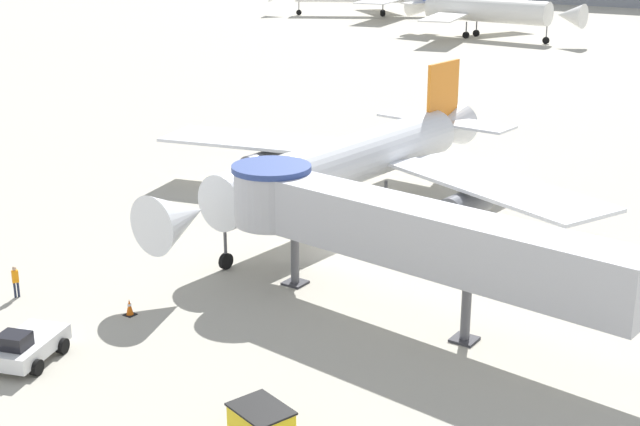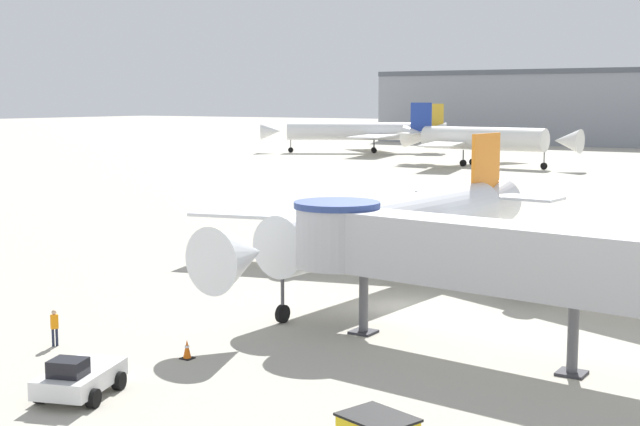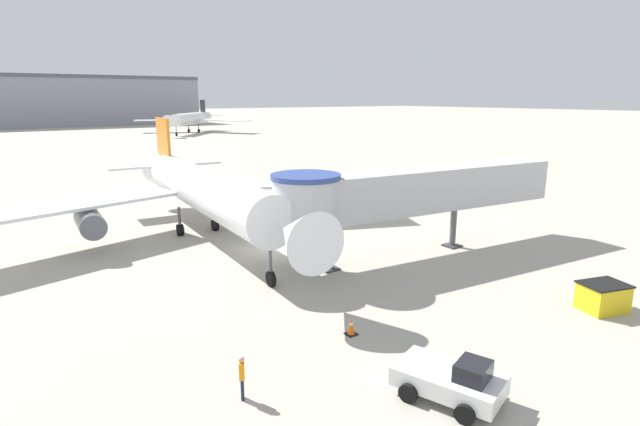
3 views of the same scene
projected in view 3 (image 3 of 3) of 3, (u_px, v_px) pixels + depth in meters
The scene contains 9 objects.
ground_plane at pixel (268, 249), 35.09m from camera, with size 800.00×800.00×0.00m, color #A8A393.
main_airplane at pixel (203, 191), 36.89m from camera, with size 33.38×30.02×8.60m.
jet_bridge at pixel (405, 191), 32.65m from camera, with size 21.69×5.34×6.10m.
pushback_tug_white at pixel (451, 380), 17.58m from camera, with size 3.18×4.17×1.64m.
service_container_yellow at pixel (603, 297), 24.91m from camera, with size 2.58×2.23×1.42m.
traffic_cone_near_nose at pixel (351, 326), 22.41m from camera, with size 0.51×0.51×0.83m.
traffic_cone_starboard_wing at pixel (346, 212), 44.77m from camera, with size 0.44×0.44×0.72m.
ground_crew_marshaller at pixel (242, 375), 17.49m from camera, with size 0.31×0.37×1.65m.
background_jet_black_tail at pixel (191, 119), 145.54m from camera, with size 29.22×28.23×9.49m.
Camera 3 is at (-16.16, -29.67, 10.47)m, focal length 28.00 mm.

